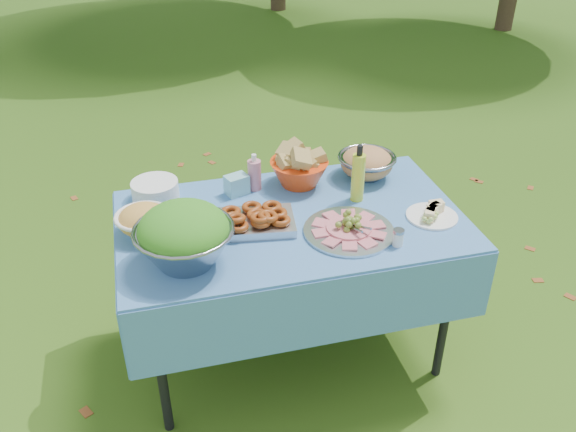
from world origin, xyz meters
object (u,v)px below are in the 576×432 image
Objects in this scene: plate_stack at (155,190)px; bread_bowl at (299,167)px; picnic_table at (291,289)px; salad_bowl at (184,236)px; charcuterie_platter at (349,223)px; oil_bottle at (358,173)px; pasta_bowl_steel at (367,162)px.

bread_bowl is at bearing -2.69° from plate_stack.
salad_bowl reaches higher than picnic_table.
charcuterie_platter reaches higher than picnic_table.
plate_stack and charcuterie_platter have the same top height.
plate_stack is at bearing 177.31° from bread_bowl.
bread_bowl is at bearing 136.42° from oil_bottle.
bread_bowl is 0.33m from pasta_bowl_steel.
salad_bowl is at bearing -159.98° from oil_bottle.
pasta_bowl_steel is (0.33, -0.00, -0.02)m from bread_bowl.
picnic_table is 0.61m from oil_bottle.
salad_bowl is 0.76m from bread_bowl.
pasta_bowl_steel is at bearing -0.49° from bread_bowl.
salad_bowl is at bearing -151.84° from pasta_bowl_steel.
pasta_bowl_steel reaches higher than picnic_table.
bread_bowl is 0.30m from oil_bottle.
bread_bowl is at bearing 101.22° from charcuterie_platter.
salad_bowl is 1.39× the size of bread_bowl.
salad_bowl is 1.41× the size of oil_bottle.
picnic_table is 0.69m from pasta_bowl_steel.
plate_stack is 0.89m from charcuterie_platter.
bread_bowl reaches higher than plate_stack.
oil_bottle reaches higher than pasta_bowl_steel.
bread_bowl reaches higher than pasta_bowl_steel.
oil_bottle is (-0.12, -0.20, 0.06)m from pasta_bowl_steel.
plate_stack is 0.66m from bread_bowl.
bread_bowl is 1.00× the size of pasta_bowl_steel.
oil_bottle reaches higher than plate_stack.
oil_bottle is (0.79, 0.29, 0.01)m from salad_bowl.
salad_bowl is 1.00× the size of charcuterie_platter.
pasta_bowl_steel reaches higher than plate_stack.
salad_bowl is at bearing -81.48° from plate_stack.
oil_bottle is (0.87, -0.23, 0.09)m from plate_stack.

